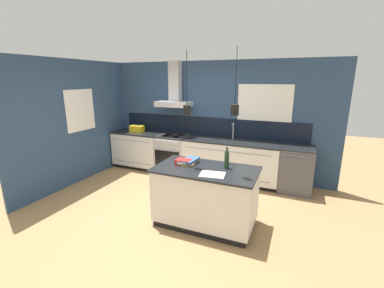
{
  "coord_description": "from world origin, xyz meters",
  "views": [
    {
      "loc": [
        1.97,
        -3.56,
        2.21
      ],
      "look_at": [
        0.19,
        0.61,
        1.05
      ],
      "focal_mm": 24.0,
      "sensor_mm": 36.0,
      "label": 1
    }
  ],
  "objects": [
    {
      "name": "oven_range",
      "position": [
        -0.76,
        1.69,
        0.46
      ],
      "size": [
        0.72,
        0.66,
        0.91
      ],
      "color": "#B5B5BA",
      "rests_on": "ground_plane"
    },
    {
      "name": "counter_run_left",
      "position": [
        -1.74,
        1.69,
        0.46
      ],
      "size": [
        1.26,
        0.64,
        0.91
      ],
      "color": "black",
      "rests_on": "ground_plane"
    },
    {
      "name": "kitchen_island",
      "position": [
        0.74,
        -0.16,
        0.46
      ],
      "size": [
        1.53,
        0.86,
        0.91
      ],
      "color": "black",
      "rests_on": "ground_plane"
    },
    {
      "name": "ground_plane",
      "position": [
        0.0,
        0.0,
        0.0
      ],
      "size": [
        16.0,
        16.0,
        0.0
      ],
      "primitive_type": "plane",
      "color": "#A87F51",
      "rests_on": "ground"
    },
    {
      "name": "red_supply_box",
      "position": [
        0.36,
        -0.12,
        0.95
      ],
      "size": [
        0.24,
        0.18,
        0.08
      ],
      "color": "red",
      "rests_on": "kitchen_island"
    },
    {
      "name": "dishwasher",
      "position": [
        1.99,
        1.69,
        0.46
      ],
      "size": [
        0.63,
        0.65,
        0.91
      ],
      "color": "#4C4C51",
      "rests_on": "ground_plane"
    },
    {
      "name": "wall_left",
      "position": [
        -2.43,
        0.7,
        1.3
      ],
      "size": [
        0.08,
        3.8,
        2.6
      ],
      "color": "navy",
      "rests_on": "ground_plane"
    },
    {
      "name": "yellow_toolbox",
      "position": [
        -1.77,
        1.69,
        0.99
      ],
      "size": [
        0.34,
        0.18,
        0.19
      ],
      "color": "gold",
      "rests_on": "counter_run_left"
    },
    {
      "name": "wall_back",
      "position": [
        -0.04,
        2.0,
        1.35
      ],
      "size": [
        5.6,
        2.33,
        2.6
      ],
      "color": "navy",
      "rests_on": "ground_plane"
    },
    {
      "name": "book_stack",
      "position": [
        0.43,
        -0.05,
        0.95
      ],
      "size": [
        0.23,
        0.35,
        0.08
      ],
      "color": "olive",
      "rests_on": "kitchen_island"
    },
    {
      "name": "paper_pile",
      "position": [
        0.91,
        -0.36,
        0.91
      ],
      "size": [
        0.38,
        0.31,
        0.01
      ],
      "color": "silver",
      "rests_on": "kitchen_island"
    },
    {
      "name": "counter_run_sink",
      "position": [
        0.64,
        1.69,
        0.46
      ],
      "size": [
        2.09,
        0.64,
        1.28
      ],
      "color": "black",
      "rests_on": "ground_plane"
    },
    {
      "name": "bottle_on_island",
      "position": [
        1.02,
        -0.03,
        1.05
      ],
      "size": [
        0.07,
        0.07,
        0.32
      ],
      "color": "#193319",
      "rests_on": "kitchen_island"
    }
  ]
}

